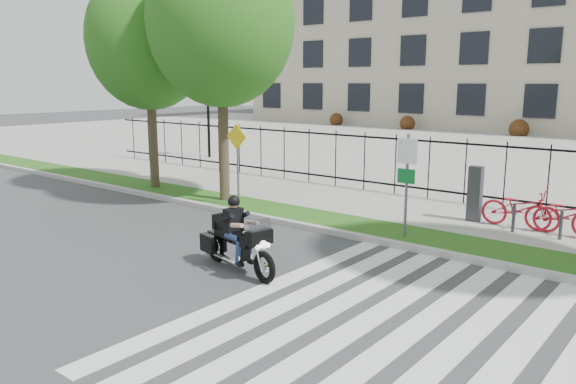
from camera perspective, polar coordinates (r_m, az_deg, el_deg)
The scene contains 13 objects.
ground at distance 12.20m, azimuth -10.48°, elevation -7.49°, with size 120.00×120.00×0.00m, color #373739.
curb at distance 15.04m, azimuth 1.44°, elevation -3.43°, with size 60.00×0.20×0.15m, color #A7A69D.
grass_verge at distance 15.71m, azimuth 3.33°, elevation -2.82°, with size 60.00×1.50×0.15m, color #1F4A12.
sidewalk at distance 17.75m, azimuth 8.04°, elevation -1.27°, with size 60.00×3.50×0.15m, color #9D9A93.
plaza at distance 33.86m, azimuth 23.58°, elevation 3.77°, with size 80.00×34.00×0.10m, color #9D9A93.
crosswalk_stripes at distance 9.31m, azimuth 9.87°, elevation -13.49°, with size 5.70×8.00×0.01m, color silver, non-canonical shape.
iron_fence at distance 19.06m, azimuth 10.85°, elevation 2.78°, with size 30.00×0.06×2.00m, color black, non-canonical shape.
lamp_post_left at distance 28.53m, azimuth -8.16°, elevation 9.74°, with size 1.06×0.70×4.25m.
street_tree_0 at distance 20.43m, azimuth -14.00°, elevation 14.81°, with size 4.20×4.20×7.56m.
street_tree_1 at distance 17.79m, azimuth -6.83°, elevation 16.85°, with size 4.52×4.52×8.11m.
sign_pole_regulatory at distance 13.65m, azimuth 11.96°, elevation 1.97°, with size 0.50×0.09×2.50m.
sign_pole_warning at distance 16.91m, azimuth -5.16°, elevation 3.91°, with size 0.78×0.09×2.49m.
motorcycle_rider at distance 11.62m, azimuth -5.09°, elevation -5.03°, with size 2.43×1.02×1.90m.
Camera 1 is at (8.86, -7.45, 3.87)m, focal length 35.00 mm.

